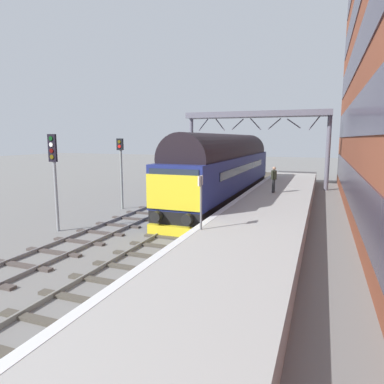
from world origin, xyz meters
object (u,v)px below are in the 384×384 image
signal_post_mid (54,169)px  waiting_passenger (274,177)px  platform_number_sign (201,194)px  signal_post_far (121,165)px  diesel_locomotive (225,167)px

signal_post_mid → waiting_passenger: size_ratio=2.80×
platform_number_sign → waiting_passenger: bearing=82.3°
platform_number_sign → signal_post_far: bearing=139.1°
signal_post_mid → platform_number_sign: bearing=-6.1°
diesel_locomotive → waiting_passenger: (3.31, -0.63, -0.49)m
signal_post_mid → platform_number_sign: signal_post_mid is taller
diesel_locomotive → waiting_passenger: size_ratio=10.91×
diesel_locomotive → platform_number_sign: 10.81m
signal_post_far → waiting_passenger: size_ratio=2.68×
platform_number_sign → signal_post_mid: bearing=173.9°
diesel_locomotive → signal_post_mid: 11.31m
waiting_passenger → signal_post_far: bearing=123.3°
signal_post_mid → diesel_locomotive: bearing=60.5°
signal_post_mid → signal_post_far: (-0.00, 5.71, -0.26)m
signal_post_far → platform_number_sign: (7.51, -6.51, -0.39)m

